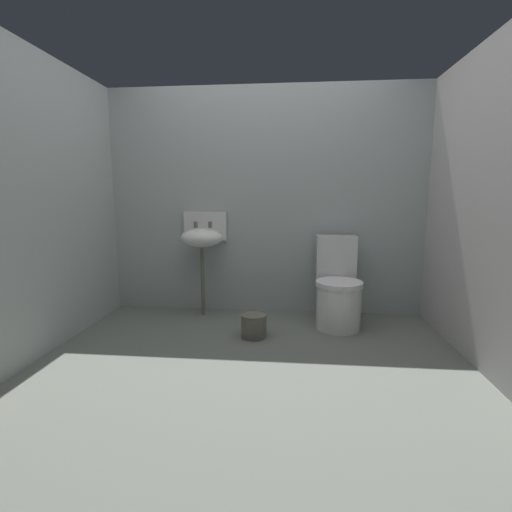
% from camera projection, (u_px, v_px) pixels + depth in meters
% --- Properties ---
extents(ground_plane, '(3.42, 2.73, 0.08)m').
position_uv_depth(ground_plane, '(252.00, 367.00, 2.61)').
color(ground_plane, slate).
extents(wall_back, '(3.42, 0.10, 2.16)m').
position_uv_depth(wall_back, '(265.00, 202.00, 3.61)').
color(wall_back, '#A1AAA8').
rests_on(wall_back, ground).
extents(wall_left, '(0.10, 2.53, 2.16)m').
position_uv_depth(wall_left, '(38.00, 205.00, 2.67)').
color(wall_left, '#A0A9A6').
rests_on(wall_left, ground).
extents(wall_right, '(0.10, 2.53, 2.16)m').
position_uv_depth(wall_right, '(495.00, 206.00, 2.37)').
color(wall_right, '#A8A4A2').
rests_on(wall_right, ground).
extents(toilet_near_wall, '(0.40, 0.59, 0.78)m').
position_uv_depth(toilet_near_wall, '(338.00, 290.00, 3.28)').
color(toilet_near_wall, white).
rests_on(toilet_near_wall, ground).
extents(sink, '(0.42, 0.35, 0.99)m').
position_uv_depth(sink, '(202.00, 237.00, 3.51)').
color(sink, '#646052').
rests_on(sink, ground).
extents(bucket, '(0.23, 0.23, 0.20)m').
position_uv_depth(bucket, '(254.00, 325.00, 3.03)').
color(bucket, '#646052').
rests_on(bucket, ground).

